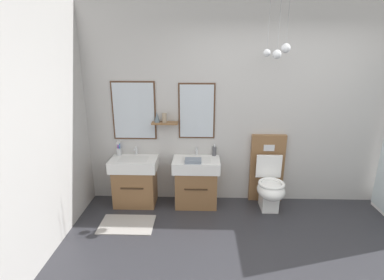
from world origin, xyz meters
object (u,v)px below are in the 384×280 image
at_px(toothbrush_cup, 119,151).
at_px(folded_hand_towel, 193,161).
at_px(vanity_sink_left, 135,180).
at_px(toilet, 269,181).
at_px(soap_dispenser, 214,151).
at_px(vanity_sink_right, 196,181).

xyz_separation_m(toothbrush_cup, folded_hand_towel, (1.07, -0.26, -0.04)).
xyz_separation_m(vanity_sink_left, toilet, (1.88, -0.02, 0.02)).
xyz_separation_m(soap_dispenser, folded_hand_towel, (-0.29, -0.27, -0.05)).
bearing_deg(vanity_sink_left, toothbrush_cup, 149.85).
bearing_deg(toilet, vanity_sink_right, 178.88).
relative_size(toothbrush_cup, folded_hand_towel, 0.94).
height_order(soap_dispenser, folded_hand_towel, soap_dispenser).
distance_m(vanity_sink_right, toilet, 1.01).
bearing_deg(vanity_sink_right, toilet, -1.12).
bearing_deg(vanity_sink_right, folded_hand_towel, -108.45).
distance_m(toothbrush_cup, folded_hand_towel, 1.10).
distance_m(vanity_sink_left, toilet, 1.88).
bearing_deg(folded_hand_towel, toilet, 5.44).
relative_size(vanity_sink_right, folded_hand_towel, 3.11).
bearing_deg(vanity_sink_right, vanity_sink_left, 180.00).
height_order(vanity_sink_left, toilet, toilet).
distance_m(vanity_sink_left, folded_hand_towel, 0.91).
bearing_deg(toilet, vanity_sink_left, 179.40).
relative_size(vanity_sink_right, toilet, 0.68).
xyz_separation_m(vanity_sink_left, toothbrush_cup, (-0.24, 0.14, 0.39)).
xyz_separation_m(vanity_sink_right, toothbrush_cup, (-1.11, 0.14, 0.39)).
bearing_deg(soap_dispenser, toilet, -12.69).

